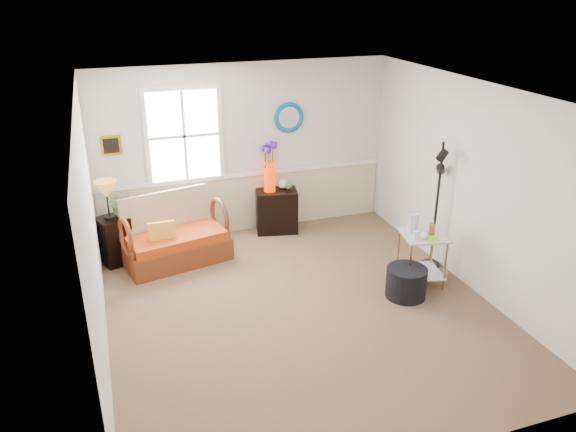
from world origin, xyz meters
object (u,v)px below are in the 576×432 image
object	(u,v)px
loveseat	(174,230)
ottoman	(406,282)
cabinet	(277,211)
side_table	(421,259)
lamp_stand	(115,240)
floor_lamp	(437,206)

from	to	relation	value
loveseat	ottoman	world-z (taller)	loveseat
cabinet	side_table	distance (m)	2.52
ottoman	loveseat	bearing A→B (deg)	143.36
lamp_stand	side_table	world-z (taller)	side_table
loveseat	lamp_stand	distance (m)	0.84
side_table	lamp_stand	bearing A→B (deg)	153.14
lamp_stand	cabinet	world-z (taller)	cabinet
lamp_stand	side_table	xyz separation A→B (m)	(3.73, -1.89, 0.01)
side_table	cabinet	bearing A→B (deg)	120.22
loveseat	side_table	bearing A→B (deg)	-42.49
lamp_stand	floor_lamp	size ratio (longest dim) A/B	0.38
cabinet	side_table	bearing A→B (deg)	-47.82
side_table	floor_lamp	bearing A→B (deg)	42.90
loveseat	cabinet	world-z (taller)	loveseat
floor_lamp	ottoman	distance (m)	1.20
loveseat	cabinet	distance (m)	1.74
cabinet	floor_lamp	size ratio (longest dim) A/B	0.38
cabinet	side_table	size ratio (longest dim) A/B	0.97
lamp_stand	floor_lamp	xyz separation A→B (m)	(4.13, -1.51, 0.55)
loveseat	ottoman	xyz separation A→B (m)	(2.58, -1.92, -0.27)
floor_lamp	ottoman	world-z (taller)	floor_lamp
cabinet	floor_lamp	world-z (taller)	floor_lamp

